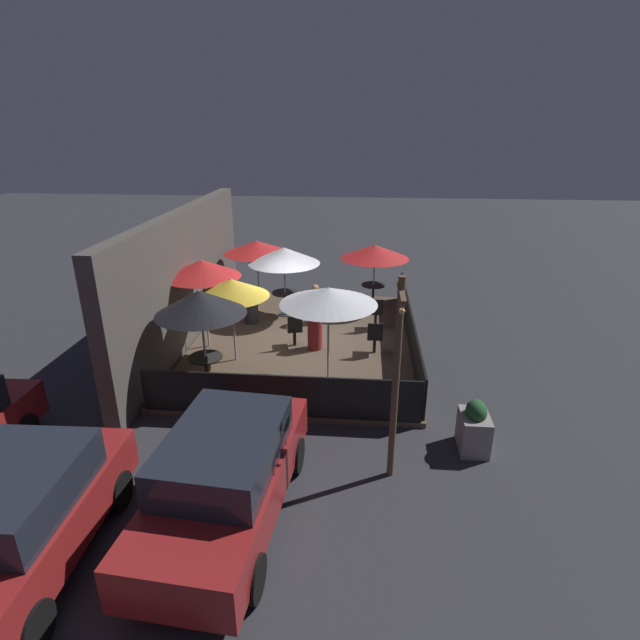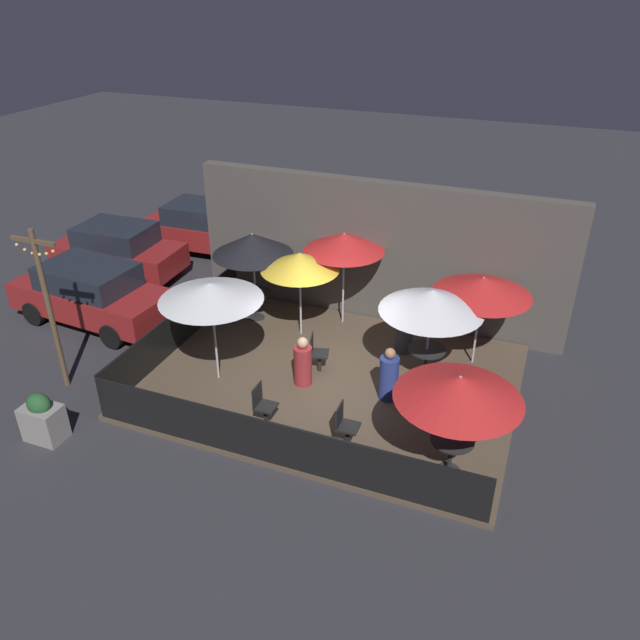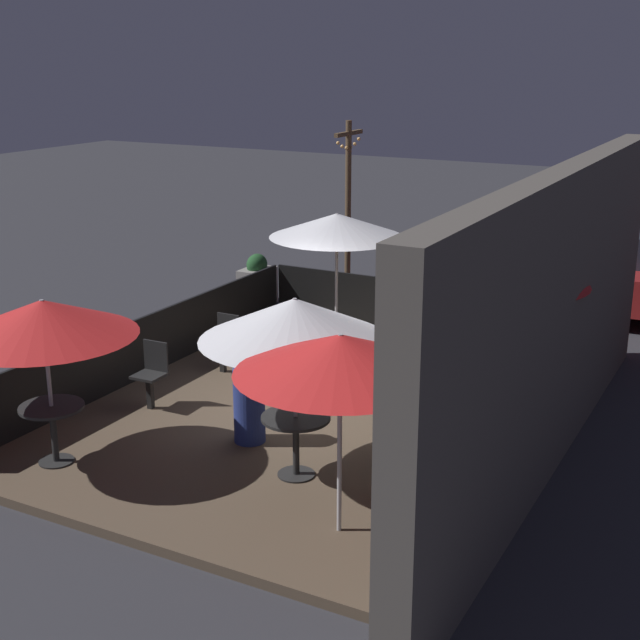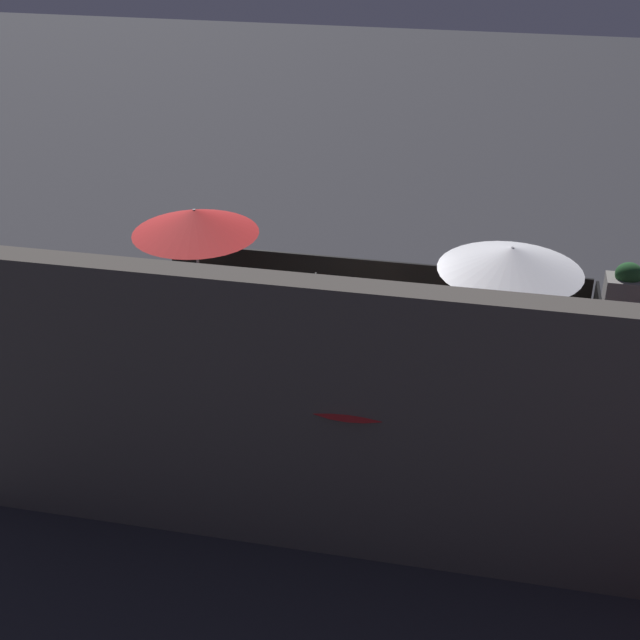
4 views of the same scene
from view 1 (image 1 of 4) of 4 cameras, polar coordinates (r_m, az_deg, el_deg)
The scene contains 25 objects.
ground_plane at distance 14.25m, azimuth -1.98°, elevation -2.72°, with size 60.00×60.00×0.00m, color #2D2D33.
patio_deck at distance 14.23m, azimuth -1.98°, elevation -2.50°, with size 8.00×6.07×0.12m.
building_wall at distance 14.35m, azimuth -15.18°, elevation 4.63°, with size 9.60×0.36×3.72m.
fence_front at distance 13.99m, azimuth 10.24°, elevation -0.90°, with size 7.80×0.05×0.95m.
fence_side_left at distance 10.50m, azimuth -4.62°, elevation -8.64°, with size 0.05×5.87×0.95m.
patio_umbrella_0 at distance 11.28m, azimuth -13.54°, elevation 1.97°, with size 2.03×2.03×2.35m.
patio_umbrella_1 at distance 15.48m, azimuth -4.13°, elevation 7.37°, with size 2.23×2.23×2.20m.
patio_umbrella_2 at distance 16.38m, azimuth 6.28°, elevation 7.76°, with size 2.23×2.23×2.08m.
patio_umbrella_3 at distance 12.49m, azimuth -10.12°, elevation 3.65°, with size 1.89×1.89×2.19m.
patio_umbrella_4 at distance 13.40m, azimuth -13.31°, elevation 5.75°, with size 2.00×2.00×2.45m.
patio_umbrella_5 at distance 11.12m, azimuth 0.98°, elevation 2.76°, with size 2.22×2.22×2.35m.
patio_umbrella_6 at distance 16.52m, azimuth -7.23°, elevation 8.26°, with size 2.18×2.18×2.19m.
dining_table_0 at distance 11.85m, azimuth -12.92°, elevation -4.81°, with size 0.78×0.78×0.75m.
dining_table_1 at distance 15.87m, azimuth -4.00°, elevation 2.63°, with size 0.82×0.82×0.76m.
dining_table_2 at distance 16.73m, azimuth 6.10°, elevation 3.53°, with size 0.79×0.79×0.75m.
patio_chair_0 at distance 13.64m, azimuth -2.92°, elevation -1.04°, with size 0.49×0.49×0.92m.
patio_chair_1 at distance 13.27m, azimuth 6.29°, elevation -1.89°, with size 0.40×0.40×0.91m.
patio_chair_2 at distance 14.88m, azimuth 6.41°, elevation 0.92°, with size 0.41×0.41×0.95m.
patron_0 at distance 15.24m, azimuth -0.54°, elevation 1.62°, with size 0.41×0.41×1.22m.
patron_1 at distance 15.39m, azimuth -7.87°, elevation 1.51°, with size 0.45×0.45×1.17m.
patron_2 at distance 13.48m, azimuth -0.58°, elevation -1.25°, with size 0.44×0.44×1.16m.
planter_box at distance 10.14m, azimuth 17.20°, elevation -11.66°, with size 0.76×0.53×1.05m.
light_post at distance 8.33m, azimuth 8.72°, elevation -5.79°, with size 1.10×0.12×3.70m.
parked_car_0 at distance 8.16m, azimuth -10.64°, elevation -16.92°, with size 4.37×2.06×1.62m.
parked_car_1 at distance 8.43m, azimuth -31.13°, elevation -18.72°, with size 3.88×1.89×1.62m.
Camera 1 is at (-12.88, -1.62, 5.88)m, focal length 28.00 mm.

